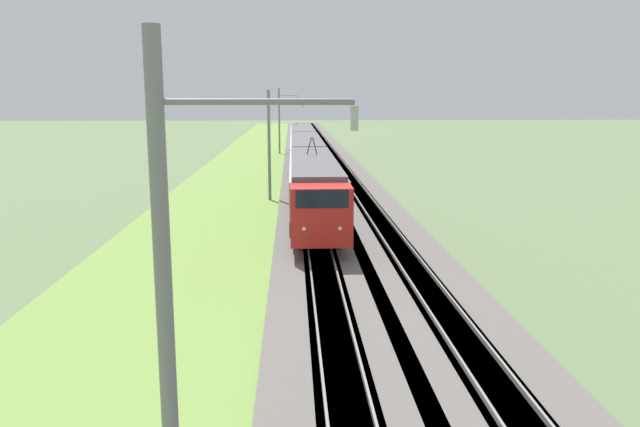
# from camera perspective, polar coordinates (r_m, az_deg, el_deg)

# --- Properties ---
(ballast_main) EXTENTS (240.00, 4.40, 0.30)m
(ballast_main) POSITION_cam_1_polar(r_m,az_deg,el_deg) (52.22, -1.15, 2.58)
(ballast_main) COLOR #605B56
(ballast_main) RESTS_ON ground
(ballast_adjacent) EXTENTS (240.00, 4.40, 0.30)m
(ballast_adjacent) POSITION_cam_1_polar(r_m,az_deg,el_deg) (52.46, 3.03, 2.60)
(ballast_adjacent) COLOR #605B56
(ballast_adjacent) RESTS_ON ground
(track_main) EXTENTS (240.00, 1.57, 0.45)m
(track_main) POSITION_cam_1_polar(r_m,az_deg,el_deg) (52.22, -1.15, 2.59)
(track_main) COLOR #4C4238
(track_main) RESTS_ON ground
(track_adjacent) EXTENTS (240.00, 1.57, 0.45)m
(track_adjacent) POSITION_cam_1_polar(r_m,az_deg,el_deg) (52.45, 3.03, 2.61)
(track_adjacent) COLOR #4C4238
(track_adjacent) RESTS_ON ground
(grass_verge) EXTENTS (240.00, 10.84, 0.12)m
(grass_verge) POSITION_cam_1_polar(r_m,az_deg,el_deg) (52.39, -7.07, 2.42)
(grass_verge) COLOR olive
(grass_verge) RESTS_ON ground
(passenger_train) EXTENTS (59.43, 2.86, 4.94)m
(passenger_train) POSITION_cam_1_polar(r_m,az_deg,el_deg) (56.41, -1.27, 5.38)
(passenger_train) COLOR red
(passenger_train) RESTS_ON ground
(catenary_mast_near) EXTENTS (0.22, 2.56, 8.32)m
(catenary_mast_near) POSITION_cam_1_polar(r_m,az_deg,el_deg) (8.43, -13.44, -11.80)
(catenary_mast_near) COLOR slate
(catenary_mast_near) RESTS_ON ground
(catenary_mast_mid) EXTENTS (0.22, 2.56, 7.93)m
(catenary_mast_mid) POSITION_cam_1_polar(r_m,az_deg,el_deg) (44.83, -4.59, 6.30)
(catenary_mast_mid) COLOR slate
(catenary_mast_mid) RESTS_ON ground
(catenary_mast_far) EXTENTS (0.22, 2.56, 8.51)m
(catenary_mast_far) POSITION_cam_1_polar(r_m,az_deg,el_deg) (81.79, -3.70, 8.46)
(catenary_mast_far) COLOR slate
(catenary_mast_far) RESTS_ON ground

